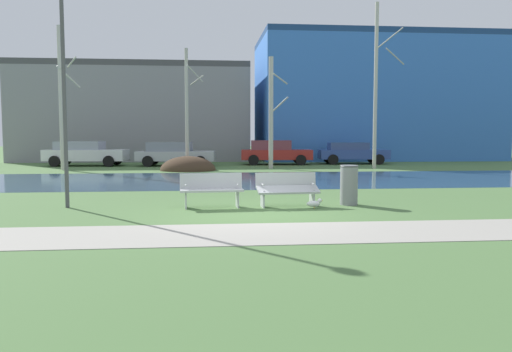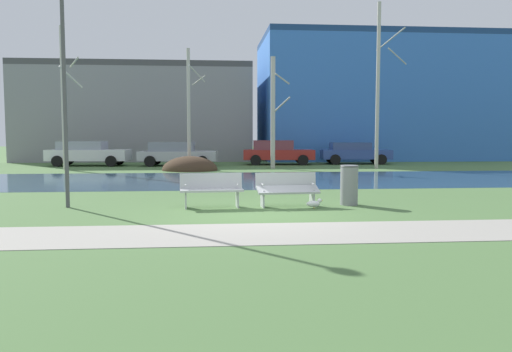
% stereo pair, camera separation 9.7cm
% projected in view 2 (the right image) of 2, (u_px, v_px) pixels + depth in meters
% --- Properties ---
extents(ground_plane, '(120.00, 120.00, 0.00)m').
position_uv_depth(ground_plane, '(234.00, 178.00, 21.86)').
color(ground_plane, '#4C703D').
extents(paved_path_strip, '(60.00, 2.11, 0.01)m').
position_uv_depth(paved_path_strip, '(264.00, 233.00, 9.62)').
color(paved_path_strip, '#9E998E').
rests_on(paved_path_strip, ground).
extents(river_band, '(80.00, 7.91, 0.01)m').
position_uv_depth(river_band, '(235.00, 180.00, 20.99)').
color(river_band, '#33516B').
rests_on(river_band, ground).
extents(soil_mound, '(2.88, 2.65, 1.48)m').
position_uv_depth(soil_mound, '(190.00, 170.00, 26.49)').
color(soil_mound, '#423021').
rests_on(soil_mound, ground).
extents(bench_left, '(1.63, 0.65, 0.87)m').
position_uv_depth(bench_left, '(212.00, 189.00, 13.01)').
color(bench_left, '#B2B5B7').
rests_on(bench_left, ground).
extents(bench_right, '(1.63, 0.65, 0.87)m').
position_uv_depth(bench_right, '(287.00, 188.00, 13.18)').
color(bench_right, '#B2B5B7').
rests_on(bench_right, ground).
extents(trash_bin, '(0.49, 0.49, 1.06)m').
position_uv_depth(trash_bin, '(349.00, 184.00, 13.49)').
color(trash_bin, gray).
rests_on(trash_bin, ground).
extents(seagull, '(0.43, 0.16, 0.26)m').
position_uv_depth(seagull, '(314.00, 203.00, 12.84)').
color(seagull, white).
rests_on(seagull, ground).
extents(streetlamp, '(0.32, 0.32, 5.97)m').
position_uv_depth(streetlamp, '(63.00, 52.00, 12.75)').
color(streetlamp, '#4C4C51').
rests_on(streetlamp, ground).
extents(birch_far_left, '(1.17, 1.89, 7.44)m').
position_uv_depth(birch_far_left, '(64.00, 97.00, 26.45)').
color(birch_far_left, beige).
rests_on(birch_far_left, ground).
extents(birch_left, '(1.01, 1.81, 6.40)m').
position_uv_depth(birch_left, '(189.00, 108.00, 27.16)').
color(birch_left, '#BCB7A8').
rests_on(birch_left, ground).
extents(birch_center_left, '(1.07, 1.83, 6.03)m').
position_uv_depth(birch_center_left, '(273.00, 112.00, 27.60)').
color(birch_center_left, '#BCB7A8').
rests_on(birch_center_left, ground).
extents(birch_center, '(1.65, 2.93, 8.91)m').
position_uv_depth(birch_center, '(379.00, 84.00, 27.49)').
color(birch_center, '#BCB7A8').
rests_on(birch_center, ground).
extents(parked_van_nearest_white, '(4.80, 2.30, 1.46)m').
position_uv_depth(parked_van_nearest_white, '(87.00, 153.00, 30.19)').
color(parked_van_nearest_white, silver).
rests_on(parked_van_nearest_white, ground).
extents(parked_sedan_second_silver, '(4.68, 2.33, 1.41)m').
position_uv_depth(parked_sedan_second_silver, '(176.00, 153.00, 30.16)').
color(parked_sedan_second_silver, '#B2B5BC').
rests_on(parked_sedan_second_silver, ground).
extents(parked_hatch_third_red, '(4.45, 2.25, 1.50)m').
position_uv_depth(parked_hatch_third_red, '(277.00, 152.00, 31.47)').
color(parked_hatch_third_red, maroon).
rests_on(parked_hatch_third_red, ground).
extents(parked_wagon_fourth_blue, '(4.43, 2.21, 1.35)m').
position_uv_depth(parked_wagon_fourth_blue, '(354.00, 152.00, 32.12)').
color(parked_wagon_fourth_blue, '#2D4793').
rests_on(parked_wagon_fourth_blue, ground).
extents(building_grey_warehouse, '(16.15, 9.91, 6.79)m').
position_uv_depth(building_grey_warehouse, '(141.00, 114.00, 38.67)').
color(building_grey_warehouse, gray).
rests_on(building_grey_warehouse, ground).
extents(building_blue_store, '(17.09, 8.92, 9.03)m').
position_uv_depth(building_blue_store, '(375.00, 99.00, 38.58)').
color(building_blue_store, '#3870C6').
rests_on(building_blue_store, ground).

